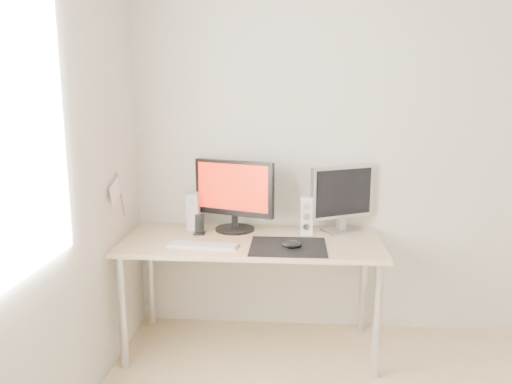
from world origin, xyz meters
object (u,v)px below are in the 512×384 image
object	(u,v)px
speaker_right	(307,215)
phone_dock	(200,228)
mouse	(291,244)
main_monitor	(234,193)
speaker_left	(193,211)
keyboard	(203,245)
desk	(252,251)
second_monitor	(342,195)

from	to	relation	value
speaker_right	phone_dock	xyz separation A→B (m)	(-0.68, -0.06, -0.08)
speaker_right	mouse	bearing A→B (deg)	-106.23
main_monitor	mouse	bearing A→B (deg)	-43.52
speaker_left	keyboard	bearing A→B (deg)	-70.48
speaker_left	desk	bearing A→B (deg)	-26.14
speaker_left	speaker_right	world-z (taller)	same
speaker_left	phone_dock	distance (m)	0.15
desk	speaker_right	world-z (taller)	speaker_right
main_monitor	speaker_left	world-z (taller)	main_monitor
second_monitor	keyboard	world-z (taller)	second_monitor
phone_dock	mouse	bearing A→B (deg)	-23.53
desk	second_monitor	bearing A→B (deg)	21.13
desk	second_monitor	world-z (taller)	second_monitor
main_monitor	speaker_right	bearing A→B (deg)	-4.58
main_monitor	speaker_right	xyz separation A→B (m)	(0.47, -0.04, -0.13)
mouse	speaker_right	xyz separation A→B (m)	(0.09, 0.32, 0.10)
desk	main_monitor	xyz separation A→B (m)	(-0.13, 0.19, 0.33)
speaker_right	phone_dock	size ratio (longest dim) A/B	1.88
keyboard	main_monitor	bearing A→B (deg)	68.39
desk	keyboard	xyz separation A→B (m)	(-0.27, -0.17, 0.09)
main_monitor	phone_dock	xyz separation A→B (m)	(-0.21, -0.10, -0.21)
desk	speaker_left	world-z (taller)	speaker_left
speaker_left	mouse	bearing A→B (deg)	-29.47
desk	second_monitor	size ratio (longest dim) A/B	3.68
main_monitor	phone_dock	size ratio (longest dim) A/B	4.06
desk	phone_dock	size ratio (longest dim) A/B	12.23
mouse	second_monitor	xyz separation A→B (m)	(0.32, 0.39, 0.22)
desk	speaker_left	distance (m)	0.49
main_monitor	phone_dock	world-z (taller)	main_monitor
main_monitor	speaker_right	world-z (taller)	main_monitor
second_monitor	keyboard	xyz separation A→B (m)	(-0.84, -0.39, -0.23)
main_monitor	keyboard	world-z (taller)	main_monitor
mouse	second_monitor	distance (m)	0.55
speaker_right	phone_dock	bearing A→B (deg)	-174.69
speaker_left	speaker_right	bearing A→B (deg)	-3.63
speaker_right	phone_dock	distance (m)	0.69
second_monitor	speaker_right	bearing A→B (deg)	-163.19
second_monitor	speaker_left	distance (m)	0.98
mouse	speaker_left	distance (m)	0.76
speaker_left	main_monitor	bearing A→B (deg)	-1.98
mouse	desk	distance (m)	0.32
mouse	speaker_left	xyz separation A→B (m)	(-0.65, 0.37, 0.10)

